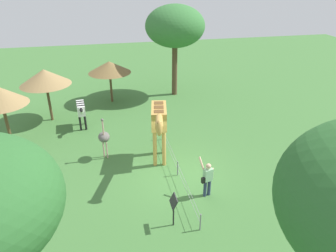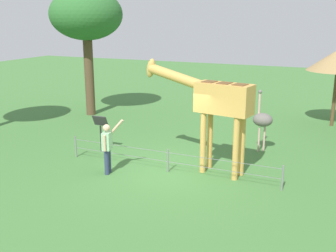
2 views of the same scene
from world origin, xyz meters
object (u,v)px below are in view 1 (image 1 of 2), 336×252
(giraffe, at_px, (159,121))
(visitor, at_px, (207,178))
(shade_hut_near, at_px, (45,77))
(info_sign, at_px, (174,205))
(shade_hut_aside, at_px, (109,67))
(ostrich, at_px, (104,137))
(tree_west, at_px, (175,27))
(zebra, at_px, (81,110))
(shade_hut_far, at_px, (0,96))

(giraffe, distance_m, visitor, 3.54)
(shade_hut_near, distance_m, info_sign, 12.05)
(giraffe, distance_m, shade_hut_aside, 8.78)
(giraffe, distance_m, ostrich, 2.98)
(giraffe, bearing_deg, ostrich, -110.90)
(shade_hut_near, distance_m, tree_west, 9.37)
(zebra, relative_size, ostrich, 0.81)
(zebra, xyz_separation_m, shade_hut_aside, (-3.87, 1.93, 1.38))
(shade_hut_near, distance_m, shade_hut_far, 3.52)
(ostrich, height_order, shade_hut_aside, shade_hut_aside)
(giraffe, height_order, shade_hut_far, giraffe)
(shade_hut_far, relative_size, tree_west, 0.52)
(zebra, bearing_deg, tree_west, 123.35)
(info_sign, bearing_deg, giraffe, 176.09)
(info_sign, bearing_deg, shade_hut_near, -152.59)
(ostrich, bearing_deg, giraffe, 69.10)
(ostrich, xyz_separation_m, tree_west, (-8.11, 5.47, 3.84))
(shade_hut_far, height_order, shade_hut_aside, shade_hut_far)
(giraffe, bearing_deg, shade_hut_far, -112.96)
(ostrich, bearing_deg, shade_hut_aside, 174.61)
(visitor, bearing_deg, ostrich, -134.05)
(giraffe, relative_size, ostrich, 1.67)
(visitor, bearing_deg, tree_west, 173.29)
(shade_hut_near, height_order, info_sign, shade_hut_near)
(ostrich, distance_m, shade_hut_far, 5.64)
(zebra, relative_size, info_sign, 1.38)
(giraffe, height_order, shade_hut_near, giraffe)
(shade_hut_aside, distance_m, tree_west, 5.39)
(shade_hut_far, distance_m, shade_hut_aside, 7.80)
(shade_hut_near, height_order, tree_west, tree_west)
(shade_hut_far, bearing_deg, shade_hut_near, 150.79)
(giraffe, relative_size, tree_west, 0.58)
(giraffe, bearing_deg, visitor, 26.48)
(ostrich, xyz_separation_m, shade_hut_aside, (-7.58, 0.71, 1.36))
(shade_hut_near, xyz_separation_m, shade_hut_aside, (-2.33, 3.90, -0.28))
(giraffe, distance_m, info_sign, 4.53)
(giraffe, height_order, zebra, giraffe)
(giraffe, relative_size, zebra, 2.06)
(tree_west, height_order, info_sign, tree_west)
(ostrich, bearing_deg, visitor, 45.95)
(shade_hut_far, xyz_separation_m, tree_west, (-5.92, 10.37, 2.09))
(ostrich, distance_m, info_sign, 5.80)
(shade_hut_aside, relative_size, tree_west, 0.45)
(zebra, xyz_separation_m, shade_hut_far, (1.52, -3.68, 1.75))
(giraffe, xyz_separation_m, tree_west, (-9.10, 2.88, 2.76))
(giraffe, distance_m, shade_hut_far, 8.17)
(shade_hut_far, relative_size, shade_hut_aside, 1.15)
(zebra, bearing_deg, ostrich, 18.20)
(zebra, distance_m, ostrich, 3.90)
(info_sign, bearing_deg, shade_hut_aside, -173.00)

